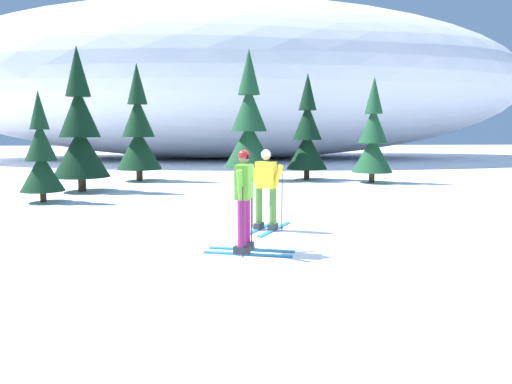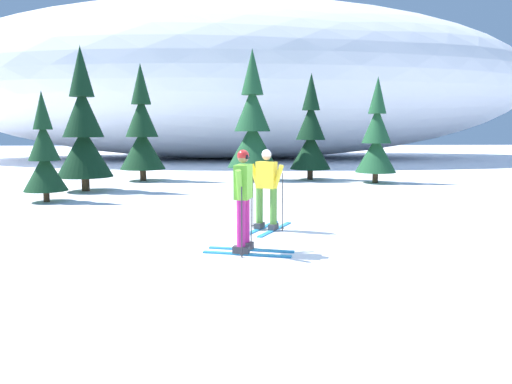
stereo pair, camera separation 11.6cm
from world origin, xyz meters
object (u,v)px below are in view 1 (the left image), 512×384
object	(u,v)px
pine_tree_center_left	(138,132)
pine_tree_center_right	(249,126)
pine_tree_far_left	(41,156)
skier_lime_jacket	(244,199)
pine_tree_right	(307,135)
pine_tree_far_right	(373,139)
pine_tree_left	(80,131)
skier_yellow_jacket	(266,188)

from	to	relation	value
pine_tree_center_left	pine_tree_center_right	xyz separation A→B (m)	(4.65, -0.04, 0.26)
pine_tree_far_left	pine_tree_center_left	distance (m)	6.43
pine_tree_far_left	pine_tree_center_left	bearing A→B (deg)	73.33
skier_lime_jacket	pine_tree_center_left	bearing A→B (deg)	107.11
pine_tree_center_right	pine_tree_right	size ratio (longest dim) A/B	1.21
pine_tree_right	pine_tree_far_right	xyz separation A→B (m)	(2.43, -1.47, -0.12)
pine_tree_far_left	pine_tree_left	xyz separation A→B (m)	(0.42, 2.59, 0.72)
pine_tree_left	pine_tree_center_left	xyz separation A→B (m)	(1.41, 3.53, -0.05)
skier_lime_jacket	pine_tree_left	bearing A→B (deg)	120.21
pine_tree_far_left	pine_tree_center_right	bearing A→B (deg)	43.18
pine_tree_left	pine_tree_center_right	size ratio (longest dim) A/B	0.91
pine_tree_far_left	pine_tree_left	size ratio (longest dim) A/B	0.66
pine_tree_far_left	pine_tree_far_right	world-z (taller)	pine_tree_far_right
pine_tree_center_right	pine_tree_right	distance (m)	2.55
skier_yellow_jacket	pine_tree_center_right	bearing A→B (deg)	88.84
pine_tree_far_left	pine_tree_right	bearing A→B (deg)	34.55
pine_tree_right	skier_lime_jacket	bearing A→B (deg)	-104.48
pine_tree_center_right	skier_lime_jacket	bearing A→B (deg)	-93.48
skier_yellow_jacket	pine_tree_right	distance (m)	11.16
pine_tree_center_left	pine_tree_center_right	size ratio (longest dim) A/B	0.89
pine_tree_center_left	pine_tree_right	bearing A→B (deg)	0.59
pine_tree_center_right	pine_tree_right	world-z (taller)	pine_tree_center_right
pine_tree_far_left	pine_tree_far_right	bearing A→B (deg)	22.46
pine_tree_far_right	pine_tree_left	bearing A→B (deg)	-169.03
pine_tree_center_right	pine_tree_far_right	bearing A→B (deg)	-15.34
skier_yellow_jacket	pine_tree_center_left	bearing A→B (deg)	112.50
pine_tree_left	pine_tree_far_right	xyz separation A→B (m)	(11.01, 2.13, -0.31)
pine_tree_center_left	pine_tree_center_right	distance (m)	4.66
pine_tree_left	pine_tree_center_right	bearing A→B (deg)	29.95
skier_lime_jacket	skier_yellow_jacket	bearing A→B (deg)	74.06
skier_yellow_jacket	pine_tree_center_left	xyz separation A→B (m)	(-4.43, 10.70, 1.15)
pine_tree_far_left	pine_tree_center_right	size ratio (longest dim) A/B	0.60
pine_tree_far_right	pine_tree_center_left	bearing A→B (deg)	171.73
pine_tree_far_left	pine_tree_left	bearing A→B (deg)	80.70
pine_tree_far_left	pine_tree_right	size ratio (longest dim) A/B	0.72
pine_tree_left	pine_tree_far_right	bearing A→B (deg)	10.97
skier_lime_jacket	pine_tree_right	world-z (taller)	pine_tree_right
skier_yellow_jacket	pine_tree_center_right	xyz separation A→B (m)	(0.22, 10.66, 1.41)
skier_yellow_jacket	pine_tree_far_left	xyz separation A→B (m)	(-6.27, 4.58, 0.47)
skier_yellow_jacket	pine_tree_far_left	size ratio (longest dim) A/B	0.53
pine_tree_far_left	pine_tree_left	world-z (taller)	pine_tree_left
pine_tree_left	pine_tree_center_right	xyz separation A→B (m)	(6.06, 3.49, 0.21)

